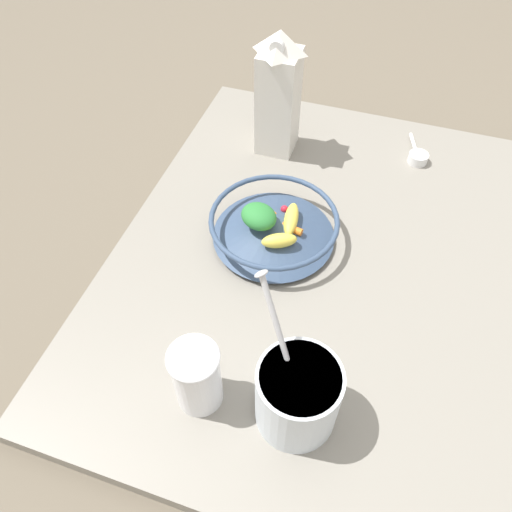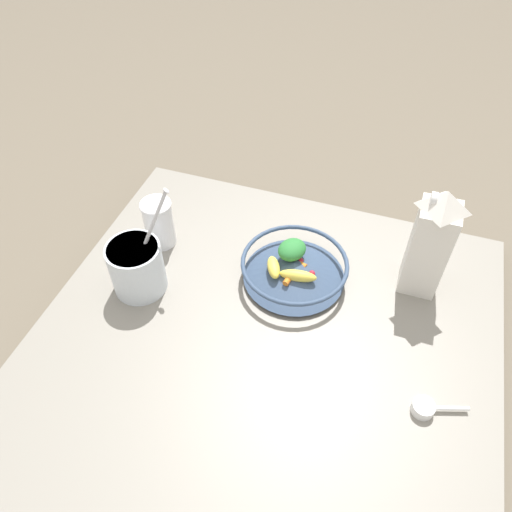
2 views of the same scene
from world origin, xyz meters
name	(u,v)px [view 2 (image 2 of 2)]	position (x,y,z in m)	size (l,w,h in m)	color
ground_plane	(261,355)	(0.00, 0.00, 0.00)	(6.00, 6.00, 0.00)	#665B4C
countertop	(261,350)	(0.00, 0.00, 0.02)	(0.95, 0.95, 0.04)	gray
fruit_bowl	(294,268)	(-0.20, 0.01, 0.07)	(0.24, 0.24, 0.09)	#384C6B
milk_carton	(431,242)	(-0.27, 0.28, 0.17)	(0.08, 0.08, 0.27)	silver
yogurt_tub	(137,265)	(-0.06, -0.31, 0.11)	(0.14, 0.13, 0.24)	silver
drinking_cup	(159,222)	(-0.21, -0.32, 0.10)	(0.07, 0.07, 0.12)	white
measuring_scoop	(426,408)	(0.04, 0.33, 0.05)	(0.05, 0.10, 0.02)	white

